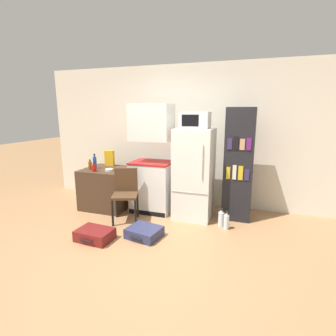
{
  "coord_description": "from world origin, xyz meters",
  "views": [
    {
      "loc": [
        1.3,
        -2.95,
        1.81
      ],
      "look_at": [
        0.0,
        0.85,
        0.93
      ],
      "focal_mm": 28.0,
      "sensor_mm": 36.0,
      "label": 1
    }
  ],
  "objects_px": {
    "refrigerator": "(194,174)",
    "chair": "(126,190)",
    "kitchen_hutch": "(152,163)",
    "bottle_blue_soda": "(95,162)",
    "water_bottle_front": "(221,219)",
    "bowl": "(109,170)",
    "water_bottle_middle": "(226,222)",
    "suitcase_small_flat": "(95,235)",
    "suitcase_large_flat": "(144,232)",
    "microwave": "(195,120)",
    "bottle_ketchup_red": "(94,168)",
    "cereal_box": "(110,158)",
    "bookshelf": "(239,165)",
    "side_table": "(107,188)",
    "bottle_amber_beer": "(90,165)"
  },
  "relations": [
    {
      "from": "bowl",
      "to": "chair",
      "type": "distance_m",
      "value": 0.6
    },
    {
      "from": "water_bottle_front",
      "to": "chair",
      "type": "bearing_deg",
      "value": -171.0
    },
    {
      "from": "side_table",
      "to": "cereal_box",
      "type": "height_order",
      "value": "cereal_box"
    },
    {
      "from": "kitchen_hutch",
      "to": "water_bottle_front",
      "type": "height_order",
      "value": "kitchen_hutch"
    },
    {
      "from": "microwave",
      "to": "suitcase_small_flat",
      "type": "xyz_separation_m",
      "value": [
        -1.13,
        -1.31,
        -1.58
      ]
    },
    {
      "from": "refrigerator",
      "to": "bottle_amber_beer",
      "type": "relative_size",
      "value": 8.26
    },
    {
      "from": "side_table",
      "to": "water_bottle_front",
      "type": "height_order",
      "value": "side_table"
    },
    {
      "from": "refrigerator",
      "to": "microwave",
      "type": "xyz_separation_m",
      "value": [
        -0.0,
        -0.0,
        0.9
      ]
    },
    {
      "from": "side_table",
      "to": "bowl",
      "type": "height_order",
      "value": "bowl"
    },
    {
      "from": "bottle_blue_soda",
      "to": "suitcase_large_flat",
      "type": "xyz_separation_m",
      "value": [
        1.38,
        -0.87,
        -0.79
      ]
    },
    {
      "from": "refrigerator",
      "to": "bottle_ketchup_red",
      "type": "bearing_deg",
      "value": -169.01
    },
    {
      "from": "bottle_amber_beer",
      "to": "suitcase_large_flat",
      "type": "relative_size",
      "value": 0.35
    },
    {
      "from": "bowl",
      "to": "cereal_box",
      "type": "distance_m",
      "value": 0.51
    },
    {
      "from": "water_bottle_front",
      "to": "bowl",
      "type": "bearing_deg",
      "value": 179.06
    },
    {
      "from": "bottle_ketchup_red",
      "to": "suitcase_small_flat",
      "type": "relative_size",
      "value": 0.29
    },
    {
      "from": "water_bottle_middle",
      "to": "kitchen_hutch",
      "type": "bearing_deg",
      "value": 164.47
    },
    {
      "from": "kitchen_hutch",
      "to": "bottle_amber_beer",
      "type": "bearing_deg",
      "value": -166.63
    },
    {
      "from": "cereal_box",
      "to": "chair",
      "type": "xyz_separation_m",
      "value": [
        0.72,
        -0.71,
        -0.38
      ]
    },
    {
      "from": "bottle_amber_beer",
      "to": "bowl",
      "type": "relative_size",
      "value": 1.32
    },
    {
      "from": "water_bottle_front",
      "to": "water_bottle_middle",
      "type": "distance_m",
      "value": 0.13
    },
    {
      "from": "bookshelf",
      "to": "suitcase_large_flat",
      "type": "relative_size",
      "value": 3.56
    },
    {
      "from": "microwave",
      "to": "chair",
      "type": "bearing_deg",
      "value": -154.13
    },
    {
      "from": "bottle_ketchup_red",
      "to": "water_bottle_middle",
      "type": "relative_size",
      "value": 0.51
    },
    {
      "from": "microwave",
      "to": "bottle_amber_beer",
      "type": "xyz_separation_m",
      "value": [
        -1.91,
        -0.23,
        -0.83
      ]
    },
    {
      "from": "bowl",
      "to": "chair",
      "type": "xyz_separation_m",
      "value": [
        0.47,
        -0.28,
        -0.25
      ]
    },
    {
      "from": "bottle_ketchup_red",
      "to": "chair",
      "type": "height_order",
      "value": "bottle_ketchup_red"
    },
    {
      "from": "kitchen_hutch",
      "to": "water_bottle_middle",
      "type": "bearing_deg",
      "value": -15.53
    },
    {
      "from": "suitcase_large_flat",
      "to": "water_bottle_middle",
      "type": "relative_size",
      "value": 1.79
    },
    {
      "from": "bottle_blue_soda",
      "to": "suitcase_large_flat",
      "type": "distance_m",
      "value": 1.81
    },
    {
      "from": "cereal_box",
      "to": "suitcase_large_flat",
      "type": "distance_m",
      "value": 1.93
    },
    {
      "from": "side_table",
      "to": "water_bottle_middle",
      "type": "relative_size",
      "value": 2.82
    },
    {
      "from": "bottle_amber_beer",
      "to": "suitcase_large_flat",
      "type": "distance_m",
      "value": 1.78
    },
    {
      "from": "side_table",
      "to": "bottle_blue_soda",
      "type": "bearing_deg",
      "value": -165.35
    },
    {
      "from": "refrigerator",
      "to": "bottle_ketchup_red",
      "type": "height_order",
      "value": "refrigerator"
    },
    {
      "from": "suitcase_large_flat",
      "to": "water_bottle_front",
      "type": "relative_size",
      "value": 1.79
    },
    {
      "from": "bottle_ketchup_red",
      "to": "bottle_blue_soda",
      "type": "xyz_separation_m",
      "value": [
        -0.12,
        0.21,
        0.05
      ]
    },
    {
      "from": "kitchen_hutch",
      "to": "bottle_blue_soda",
      "type": "xyz_separation_m",
      "value": [
        -1.09,
        -0.17,
        -0.02
      ]
    },
    {
      "from": "microwave",
      "to": "suitcase_small_flat",
      "type": "distance_m",
      "value": 2.34
    },
    {
      "from": "water_bottle_front",
      "to": "kitchen_hutch",
      "type": "bearing_deg",
      "value": 167.15
    },
    {
      "from": "cereal_box",
      "to": "suitcase_large_flat",
      "type": "xyz_separation_m",
      "value": [
        1.26,
        -1.2,
        -0.83
      ]
    },
    {
      "from": "kitchen_hutch",
      "to": "cereal_box",
      "type": "height_order",
      "value": "kitchen_hutch"
    },
    {
      "from": "microwave",
      "to": "cereal_box",
      "type": "height_order",
      "value": "microwave"
    },
    {
      "from": "refrigerator",
      "to": "water_bottle_middle",
      "type": "bearing_deg",
      "value": -29.76
    },
    {
      "from": "refrigerator",
      "to": "chair",
      "type": "bearing_deg",
      "value": -154.07
    },
    {
      "from": "bottle_amber_beer",
      "to": "bowl",
      "type": "bearing_deg",
      "value": 0.45
    },
    {
      "from": "microwave",
      "to": "water_bottle_middle",
      "type": "bearing_deg",
      "value": -29.64
    },
    {
      "from": "bottle_ketchup_red",
      "to": "chair",
      "type": "relative_size",
      "value": 0.17
    },
    {
      "from": "side_table",
      "to": "bottle_ketchup_red",
      "type": "bearing_deg",
      "value": -107.42
    },
    {
      "from": "bookshelf",
      "to": "suitcase_large_flat",
      "type": "distance_m",
      "value": 1.88
    },
    {
      "from": "suitcase_small_flat",
      "to": "water_bottle_front",
      "type": "height_order",
      "value": "water_bottle_front"
    }
  ]
}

